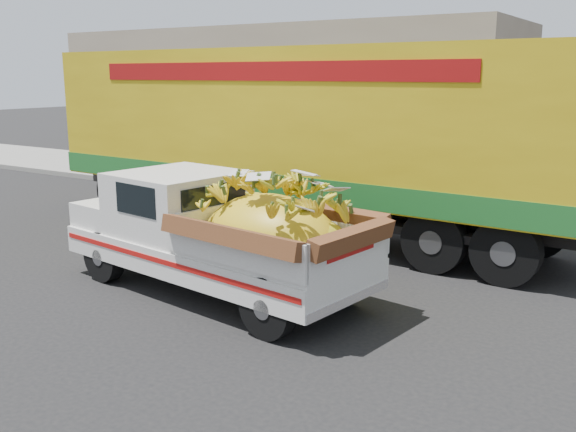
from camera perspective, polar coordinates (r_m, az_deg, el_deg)
The scene contains 6 objects.
ground at distance 10.48m, azimuth -4.98°, elevation -5.89°, with size 100.00×100.00×0.00m, color black.
curb at distance 15.38m, azimuth 8.46°, elevation 0.27°, with size 60.00×0.25×0.15m, color gray.
sidewalk at distance 17.28m, azimuth 11.33°, elevation 1.50°, with size 60.00×4.00×0.14m, color gray.
building_left at distance 25.93m, azimuth -0.39°, elevation 10.75°, with size 18.00×6.00×5.00m, color gray.
pickup_truck at distance 9.53m, azimuth -5.05°, elevation -1.72°, with size 5.32×2.55×1.79m.
semi_trailer at distance 13.33m, azimuth 0.86°, elevation 7.44°, with size 12.03×3.02×3.80m.
Camera 1 is at (6.09, -7.86, 3.30)m, focal length 40.00 mm.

